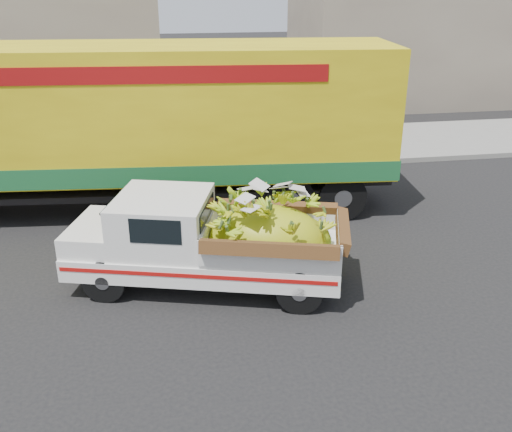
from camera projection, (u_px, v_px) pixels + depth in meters
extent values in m
plane|color=black|center=(123.00, 310.00, 9.55)|extent=(100.00, 100.00, 0.00)
cube|color=gray|center=(134.00, 174.00, 15.90)|extent=(60.00, 0.25, 0.15)
cube|color=gray|center=(136.00, 153.00, 17.81)|extent=(60.00, 4.00, 0.14)
cube|color=gray|center=(457.00, 29.00, 25.10)|extent=(14.00, 6.00, 6.00)
cylinder|color=black|center=(104.00, 280.00, 9.71)|extent=(0.80, 0.42, 0.77)
cylinder|color=black|center=(131.00, 243.00, 11.06)|extent=(0.80, 0.42, 0.77)
cylinder|color=black|center=(300.00, 291.00, 9.37)|extent=(0.80, 0.42, 0.77)
cylinder|color=black|center=(303.00, 252.00, 10.72)|extent=(0.80, 0.42, 0.77)
cube|color=silver|center=(205.00, 256.00, 10.15)|extent=(5.03, 2.95, 0.39)
cube|color=#A50F0C|center=(195.00, 276.00, 9.34)|extent=(4.47, 1.29, 0.07)
cube|color=silver|center=(80.00, 255.00, 10.43)|extent=(0.56, 1.64, 0.14)
cube|color=silver|center=(98.00, 232.00, 10.20)|extent=(1.27, 1.79, 0.36)
cube|color=silver|center=(163.00, 221.00, 9.97)|extent=(1.96, 2.01, 0.91)
cube|color=black|center=(155.00, 232.00, 9.14)|extent=(0.83, 0.25, 0.42)
cube|color=silver|center=(273.00, 236.00, 9.85)|extent=(2.70, 2.29, 0.51)
ellipsoid|color=gold|center=(267.00, 242.00, 9.90)|extent=(2.40, 1.90, 1.29)
cylinder|color=black|center=(342.00, 196.00, 12.94)|extent=(1.12, 0.42, 1.10)
cylinder|color=black|center=(325.00, 169.00, 14.78)|extent=(1.12, 0.42, 1.10)
cylinder|color=black|center=(289.00, 198.00, 12.85)|extent=(1.12, 0.42, 1.10)
cylinder|color=black|center=(279.00, 170.00, 14.69)|extent=(1.12, 0.42, 1.10)
cube|color=black|center=(137.00, 178.00, 13.43)|extent=(12.04, 2.08, 0.36)
cube|color=yellow|center=(131.00, 110.00, 12.80)|extent=(11.94, 3.55, 2.84)
cube|color=#1A5B2D|center=(135.00, 160.00, 13.26)|extent=(12.00, 3.58, 0.45)
cube|color=maroon|center=(119.00, 76.00, 11.27)|extent=(8.37, 0.78, 0.35)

